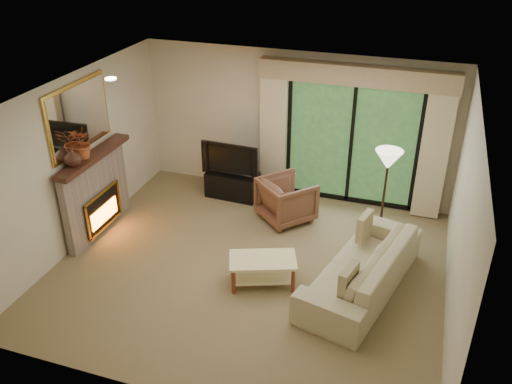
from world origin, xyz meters
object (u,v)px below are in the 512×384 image
(media_console, at_px, (233,185))
(armchair, at_px, (287,200))
(sofa, at_px, (361,267))
(coffee_table, at_px, (263,271))

(media_console, height_order, armchair, armchair)
(media_console, xyz_separation_m, sofa, (2.60, -1.93, 0.11))
(media_console, bearing_deg, coffee_table, -57.73)
(armchair, bearing_deg, sofa, 177.09)
(armchair, bearing_deg, coffee_table, 137.10)
(media_console, bearing_deg, armchair, -19.63)
(armchair, distance_m, sofa, 2.07)
(armchair, relative_size, sofa, 0.34)
(armchair, relative_size, coffee_table, 0.88)
(media_console, distance_m, armchair, 1.23)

